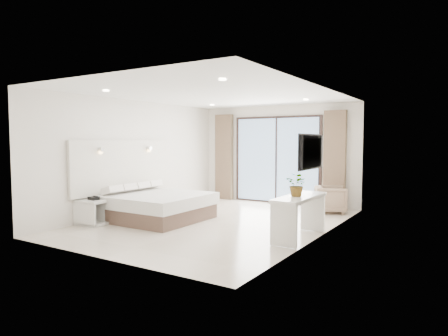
{
  "coord_description": "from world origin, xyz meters",
  "views": [
    {
      "loc": [
        4.61,
        -7.05,
        1.75
      ],
      "look_at": [
        -0.05,
        0.4,
        1.14
      ],
      "focal_mm": 32.0,
      "sensor_mm": 36.0,
      "label": 1
    }
  ],
  "objects": [
    {
      "name": "nightstand",
      "position": [
        -2.02,
        -1.59,
        0.26
      ],
      "size": [
        0.61,
        0.51,
        0.51
      ],
      "rotation": [
        0.0,
        0.0,
        0.09
      ],
      "color": "white",
      "rests_on": "ground"
    },
    {
      "name": "armchair",
      "position": [
        1.73,
        2.4,
        0.36
      ],
      "size": [
        0.88,
        0.9,
        0.71
      ],
      "primitive_type": "imported",
      "rotation": [
        0.0,
        0.0,
        2.0
      ],
      "color": "#967562",
      "rests_on": "ground"
    },
    {
      "name": "bed",
      "position": [
        -1.29,
        -0.46,
        0.3
      ],
      "size": [
        2.05,
        1.95,
        0.71
      ],
      "color": "brown",
      "rests_on": "ground"
    },
    {
      "name": "console_desk",
      "position": [
        2.04,
        -0.42,
        0.56
      ],
      "size": [
        0.48,
        1.53,
        0.77
      ],
      "color": "white",
      "rests_on": "ground"
    },
    {
      "name": "phone",
      "position": [
        -2.0,
        -1.56,
        0.55
      ],
      "size": [
        0.2,
        0.16,
        0.07
      ],
      "primitive_type": "cube",
      "rotation": [
        0.0,
        0.0,
        -0.03
      ],
      "color": "black",
      "rests_on": "nightstand"
    },
    {
      "name": "plant",
      "position": [
        2.04,
        -0.53,
        0.93
      ],
      "size": [
        0.45,
        0.48,
        0.32
      ],
      "primitive_type": "imported",
      "rotation": [
        0.0,
        0.0,
        -0.22
      ],
      "color": "#33662D",
      "rests_on": "console_desk"
    },
    {
      "name": "ground",
      "position": [
        0.0,
        0.0,
        0.0
      ],
      "size": [
        6.2,
        6.2,
        0.0
      ],
      "primitive_type": "plane",
      "color": "beige",
      "rests_on": "ground"
    },
    {
      "name": "room_shell",
      "position": [
        -0.2,
        0.69,
        1.58
      ],
      "size": [
        4.62,
        6.22,
        2.72
      ],
      "color": "silver",
      "rests_on": "ground"
    }
  ]
}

